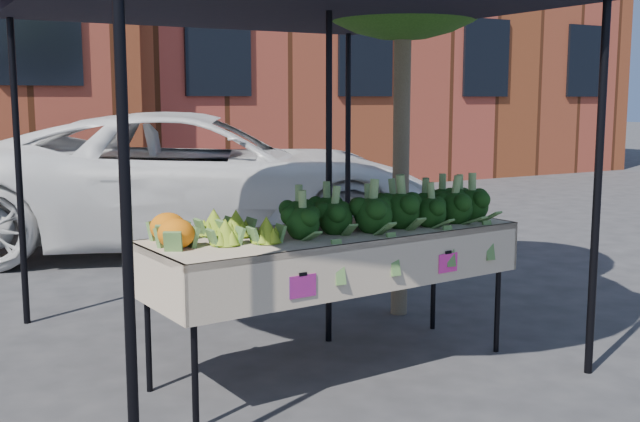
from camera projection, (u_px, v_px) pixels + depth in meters
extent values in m
plane|color=#2B2B2E|center=(362.00, 364.00, 5.04)|extent=(90.00, 90.00, 0.00)
cube|color=beige|center=(336.00, 301.00, 4.87)|extent=(2.45, 0.98, 0.90)
cube|color=#F22D8C|center=(294.00, 286.00, 4.24)|extent=(0.17, 0.01, 0.12)
cube|color=#EA2C96|center=(449.00, 265.00, 4.76)|extent=(0.17, 0.01, 0.12)
ellipsoid|color=#0D340B|center=(386.00, 203.00, 4.99)|extent=(1.62, 0.59, 0.29)
ellipsoid|color=#9CBC2B|center=(235.00, 221.00, 4.49)|extent=(0.45, 0.59, 0.22)
ellipsoid|color=orange|center=(172.00, 227.00, 4.34)|extent=(0.25, 0.45, 0.20)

